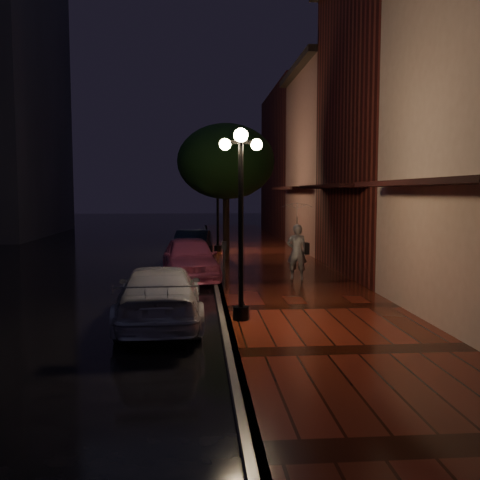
# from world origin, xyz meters

# --- Properties ---
(ground) EXTENTS (120.00, 120.00, 0.00)m
(ground) POSITION_xyz_m (0.00, 0.00, 0.00)
(ground) COLOR black
(ground) RESTS_ON ground
(sidewalk) EXTENTS (4.50, 60.00, 0.15)m
(sidewalk) POSITION_xyz_m (2.25, 0.00, 0.07)
(sidewalk) COLOR #43170C
(sidewalk) RESTS_ON ground
(curb) EXTENTS (0.25, 60.00, 0.15)m
(curb) POSITION_xyz_m (0.00, 0.00, 0.07)
(curb) COLOR #595451
(curb) RESTS_ON ground
(storefront_mid) EXTENTS (5.00, 8.00, 11.00)m
(storefront_mid) POSITION_xyz_m (7.00, 2.00, 5.50)
(storefront_mid) COLOR #511914
(storefront_mid) RESTS_ON ground
(storefront_far) EXTENTS (5.00, 8.00, 9.00)m
(storefront_far) POSITION_xyz_m (7.00, 10.00, 4.50)
(storefront_far) COLOR #8C5951
(storefront_far) RESTS_ON ground
(storefront_extra) EXTENTS (5.00, 12.00, 10.00)m
(storefront_extra) POSITION_xyz_m (7.00, 20.00, 5.00)
(storefront_extra) COLOR #511914
(storefront_extra) RESTS_ON ground
(streetlamp_near) EXTENTS (0.96, 0.36, 4.31)m
(streetlamp_near) POSITION_xyz_m (0.35, -5.00, 2.60)
(streetlamp_near) COLOR black
(streetlamp_near) RESTS_ON sidewalk
(streetlamp_far) EXTENTS (0.96, 0.36, 4.31)m
(streetlamp_far) POSITION_xyz_m (0.35, 9.00, 2.60)
(streetlamp_far) COLOR black
(streetlamp_far) RESTS_ON sidewalk
(street_tree) EXTENTS (4.16, 4.16, 5.80)m
(street_tree) POSITION_xyz_m (0.61, 5.99, 4.24)
(street_tree) COLOR black
(street_tree) RESTS_ON sidewalk
(pink_car) EXTENTS (2.24, 4.61, 1.52)m
(pink_car) POSITION_xyz_m (-0.91, 1.62, 0.76)
(pink_car) COLOR #D55783
(pink_car) RESTS_ON ground
(navy_car) EXTENTS (1.91, 4.26, 1.36)m
(navy_car) POSITION_xyz_m (-0.86, 6.70, 0.68)
(navy_car) COLOR black
(navy_car) RESTS_ON ground
(silver_car) EXTENTS (2.13, 4.79, 1.37)m
(silver_car) POSITION_xyz_m (-1.50, -4.73, 0.68)
(silver_car) COLOR #B0AFB7
(silver_car) RESTS_ON ground
(woman_with_umbrella) EXTENTS (1.07, 1.10, 2.59)m
(woman_with_umbrella) POSITION_xyz_m (2.65, 0.40, 1.86)
(woman_with_umbrella) COLOR white
(woman_with_umbrella) RESTS_ON sidewalk
(parking_meter) EXTENTS (0.14, 0.11, 1.45)m
(parking_meter) POSITION_xyz_m (0.15, -1.32, 1.03)
(parking_meter) COLOR black
(parking_meter) RESTS_ON sidewalk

